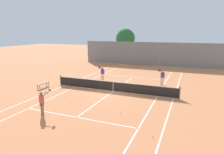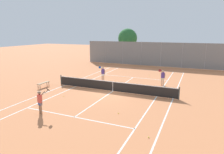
{
  "view_description": "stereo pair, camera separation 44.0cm",
  "coord_description": "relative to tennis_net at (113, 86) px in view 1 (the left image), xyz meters",
  "views": [
    {
      "loc": [
        6.72,
        -16.8,
        5.47
      ],
      "look_at": [
        -0.73,
        1.5,
        1.0
      ],
      "focal_mm": 32.0,
      "sensor_mm": 36.0,
      "label": 1
    },
    {
      "loc": [
        7.12,
        -16.63,
        5.47
      ],
      "look_at": [
        -0.73,
        1.5,
        1.0
      ],
      "focal_mm": 32.0,
      "sensor_mm": 36.0,
      "label": 2
    }
  ],
  "objects": [
    {
      "name": "loose_tennis_ball_0",
      "position": [
        2.46,
        -4.74,
        -0.48
      ],
      "size": [
        0.07,
        0.07,
        0.07
      ],
      "primitive_type": "sphere",
      "color": "#D1DB33",
      "rests_on": "ground"
    },
    {
      "name": "player_far_left",
      "position": [
        -2.65,
        3.31,
        0.42
      ],
      "size": [
        0.5,
        0.86,
        1.77
      ],
      "color": "#D8A884",
      "rests_on": "ground"
    },
    {
      "name": "player_near_side",
      "position": [
        -2.43,
        -6.83,
        0.42
      ],
      "size": [
        0.84,
        0.69,
        1.77
      ],
      "color": "#936B4C",
      "rests_on": "ground"
    },
    {
      "name": "back_fence",
      "position": [
        0.0,
        15.77,
        1.44
      ],
      "size": [
        22.77,
        0.08,
        3.89
      ],
      "color": "gray",
      "rests_on": "ground"
    },
    {
      "name": "tree_behind_left",
      "position": [
        -5.34,
        19.58,
        3.71
      ],
      "size": [
        3.56,
        3.56,
        6.11
      ],
      "color": "brown",
      "rests_on": "ground"
    },
    {
      "name": "player_far_right",
      "position": [
        3.93,
        3.98,
        0.42
      ],
      "size": [
        0.64,
        0.75,
        1.77
      ],
      "color": "#D8A884",
      "rests_on": "ground"
    },
    {
      "name": "loose_tennis_ball_3",
      "position": [
        5.09,
        -7.06,
        -0.48
      ],
      "size": [
        0.07,
        0.07,
        0.07
      ],
      "primitive_type": "sphere",
      "color": "#D1DB33",
      "rests_on": "ground"
    },
    {
      "name": "loose_tennis_ball_5",
      "position": [
        1.63,
        8.02,
        -0.48
      ],
      "size": [
        0.07,
        0.07,
        0.07
      ],
      "primitive_type": "sphere",
      "color": "#D1DB33",
      "rests_on": "ground"
    },
    {
      "name": "tennis_net",
      "position": [
        0.0,
        0.0,
        0.0
      ],
      "size": [
        12.0,
        0.1,
        1.07
      ],
      "color": "#474C47",
      "rests_on": "ground"
    },
    {
      "name": "loose_tennis_ball_1",
      "position": [
        -0.5,
        3.49,
        -0.48
      ],
      "size": [
        0.07,
        0.07,
        0.07
      ],
      "primitive_type": "sphere",
      "color": "#D1DB33",
      "rests_on": "ground"
    },
    {
      "name": "courtside_bench",
      "position": [
        -7.03,
        -1.44,
        -0.1
      ],
      "size": [
        0.36,
        1.5,
        0.47
      ],
      "color": "olive",
      "rests_on": "ground"
    },
    {
      "name": "loose_tennis_ball_2",
      "position": [
        3.68,
        4.71,
        -0.48
      ],
      "size": [
        0.07,
        0.07,
        0.07
      ],
      "primitive_type": "sphere",
      "color": "#D1DB33",
      "rests_on": "ground"
    },
    {
      "name": "court_line_markings",
      "position": [
        0.0,
        0.0,
        -0.51
      ],
      "size": [
        11.1,
        23.9,
        0.01
      ],
      "color": "silver",
      "rests_on": "ground"
    },
    {
      "name": "ground_plane",
      "position": [
        0.0,
        0.0,
        -0.51
      ],
      "size": [
        120.0,
        120.0,
        0.0
      ],
      "primitive_type": "plane",
      "color": "#CC7A4C"
    },
    {
      "name": "loose_tennis_ball_4",
      "position": [
        -3.26,
        -3.17,
        -0.48
      ],
      "size": [
        0.07,
        0.07,
        0.07
      ],
      "primitive_type": "sphere",
      "color": "#D1DB33",
      "rests_on": "ground"
    }
  ]
}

